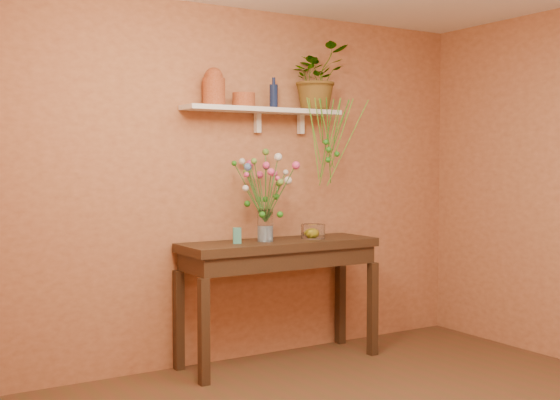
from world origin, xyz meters
TOP-DOWN VIEW (x-y plane):
  - room at (0.00, 0.00)m, footprint 4.04×4.04m
  - sideboard at (0.11, 1.73)m, footprint 1.53×0.49m
  - wall_shelf at (0.06, 1.87)m, footprint 1.30×0.24m
  - terracotta_jug at (-0.37, 1.88)m, footprint 0.17×0.17m
  - terracotta_pot at (-0.14, 1.85)m, footprint 0.22×0.22m
  - blue_bottle at (0.14, 1.88)m, footprint 0.08×0.08m
  - spider_plant at (0.54, 1.88)m, footprint 0.53×0.48m
  - plant_fronds at (0.56, 1.72)m, footprint 0.54×0.27m
  - glass_vase at (-0.01, 1.74)m, footprint 0.12×0.12m
  - bouquet at (-0.01, 1.74)m, footprint 0.48×0.50m
  - glass_bowl at (0.40, 1.72)m, footprint 0.19×0.19m
  - lemon at (0.40, 1.72)m, footprint 0.08×0.08m
  - carton at (-0.26, 1.72)m, footprint 0.07×0.06m

SIDE VIEW (x-z plane):
  - sideboard at x=0.11m, z-range 0.33..1.26m
  - lemon at x=0.40m, z-range 0.94..1.01m
  - glass_bowl at x=0.40m, z-range 0.93..1.04m
  - carton at x=-0.26m, z-range 0.93..1.05m
  - glass_vase at x=-0.01m, z-range 0.91..1.16m
  - room at x=0.00m, z-range 0.00..2.70m
  - bouquet at x=-0.01m, z-range 1.13..1.68m
  - plant_fronds at x=0.56m, z-range 1.33..2.02m
  - wall_shelf at x=0.06m, z-range 1.82..2.01m
  - terracotta_pot at x=-0.14m, z-range 1.94..2.04m
  - blue_bottle at x=0.14m, z-range 1.92..2.15m
  - terracotta_jug at x=-0.37m, z-range 1.93..2.21m
  - spider_plant at x=0.54m, z-range 1.94..2.46m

